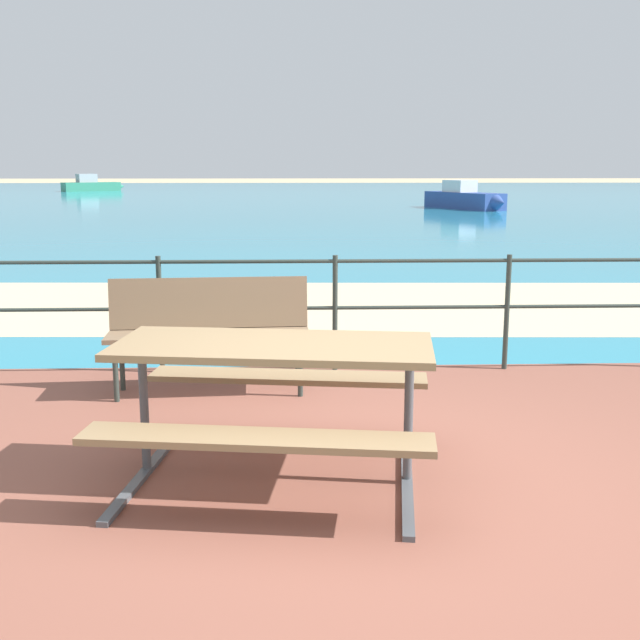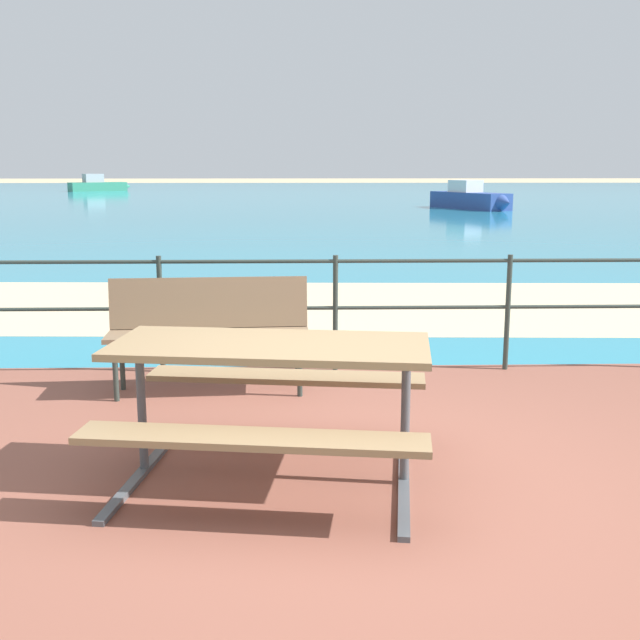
% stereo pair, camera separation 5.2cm
% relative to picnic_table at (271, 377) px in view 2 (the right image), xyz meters
% --- Properties ---
extents(ground_plane, '(240.00, 240.00, 0.00)m').
position_rel_picnic_table_xyz_m(ground_plane, '(0.47, -0.16, -0.65)').
color(ground_plane, tan).
extents(patio_paving, '(6.40, 5.20, 0.06)m').
position_rel_picnic_table_xyz_m(patio_paving, '(0.47, -0.16, -0.62)').
color(patio_paving, brown).
rests_on(patio_paving, ground).
extents(sea_water, '(90.00, 90.00, 0.01)m').
position_rel_picnic_table_xyz_m(sea_water, '(0.47, 39.84, -0.64)').
color(sea_water, teal).
rests_on(sea_water, ground).
extents(beach_strip, '(54.11, 5.95, 0.01)m').
position_rel_picnic_table_xyz_m(beach_strip, '(0.47, 5.73, -0.64)').
color(beach_strip, beige).
rests_on(beach_strip, ground).
extents(picnic_table, '(1.89, 1.59, 0.78)m').
position_rel_picnic_table_xyz_m(picnic_table, '(0.00, 0.00, 0.00)').
color(picnic_table, '#8C704C').
rests_on(picnic_table, patio_paving).
extents(park_bench, '(1.56, 0.51, 0.88)m').
position_rel_picnic_table_xyz_m(park_bench, '(-0.54, 1.74, -0.05)').
color(park_bench, '#7A6047').
rests_on(park_bench, patio_paving).
extents(railing_fence, '(5.94, 0.04, 0.99)m').
position_rel_picnic_table_xyz_m(railing_fence, '(0.47, 2.29, 0.05)').
color(railing_fence, '#2D3833').
rests_on(railing_fence, patio_paving).
extents(boat_mid, '(4.42, 3.34, 1.28)m').
position_rel_picnic_table_xyz_m(boat_mid, '(-14.92, 54.39, -0.20)').
color(boat_mid, '#338466').
rests_on(boat_mid, sea_water).
extents(boat_far, '(2.83, 4.76, 1.22)m').
position_rel_picnic_table_xyz_m(boat_far, '(7.58, 28.85, -0.20)').
color(boat_far, '#2D478C').
rests_on(boat_far, sea_water).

